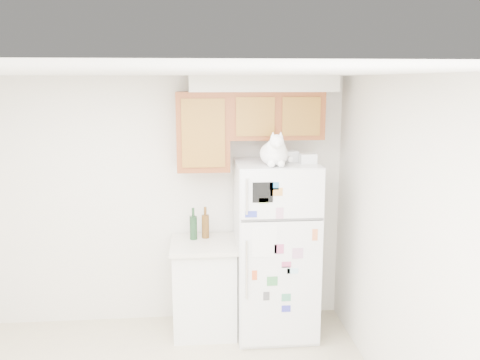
{
  "coord_description": "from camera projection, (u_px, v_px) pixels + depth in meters",
  "views": [
    {
      "loc": [
        0.42,
        -3.04,
        2.46
      ],
      "look_at": [
        0.83,
        1.55,
        1.55
      ],
      "focal_mm": 38.0,
      "sensor_mm": 36.0,
      "label": 1
    }
  ],
  "objects": [
    {
      "name": "room_shell",
      "position": [
        150.0,
        202.0,
        3.33
      ],
      "size": [
        3.84,
        4.04,
        2.52
      ],
      "color": "silver",
      "rests_on": "ground_plane"
    },
    {
      "name": "refrigerator",
      "position": [
        275.0,
        249.0,
        4.91
      ],
      "size": [
        0.76,
        0.78,
        1.7
      ],
      "color": "white",
      "rests_on": "ground_plane"
    },
    {
      "name": "base_counter",
      "position": [
        205.0,
        286.0,
        5.0
      ],
      "size": [
        0.64,
        0.64,
        0.92
      ],
      "color": "white",
      "rests_on": "ground_plane"
    },
    {
      "name": "cat",
      "position": [
        275.0,
        152.0,
        4.56
      ],
      "size": [
        0.31,
        0.46,
        0.32
      ],
      "color": "white",
      "rests_on": "refrigerator"
    },
    {
      "name": "storage_box_back",
      "position": [
        288.0,
        156.0,
        4.81
      ],
      "size": [
        0.19,
        0.15,
        0.1
      ],
      "primitive_type": "cube",
      "rotation": [
        0.0,
        0.0,
        0.12
      ],
      "color": "white",
      "rests_on": "refrigerator"
    },
    {
      "name": "storage_box_front",
      "position": [
        308.0,
        159.0,
        4.7
      ],
      "size": [
        0.15,
        0.12,
        0.09
      ],
      "primitive_type": "cube",
      "rotation": [
        0.0,
        0.0,
        0.04
      ],
      "color": "white",
      "rests_on": "refrigerator"
    },
    {
      "name": "bottle_green",
      "position": [
        193.0,
        224.0,
        4.97
      ],
      "size": [
        0.07,
        0.07,
        0.32
      ],
      "primitive_type": null,
      "color": "#19381E",
      "rests_on": "base_counter"
    },
    {
      "name": "bottle_amber",
      "position": [
        205.0,
        222.0,
        5.01
      ],
      "size": [
        0.07,
        0.07,
        0.32
      ],
      "primitive_type": null,
      "color": "#593814",
      "rests_on": "base_counter"
    }
  ]
}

